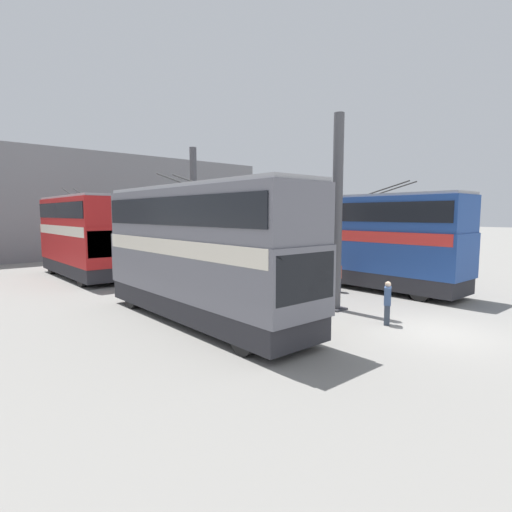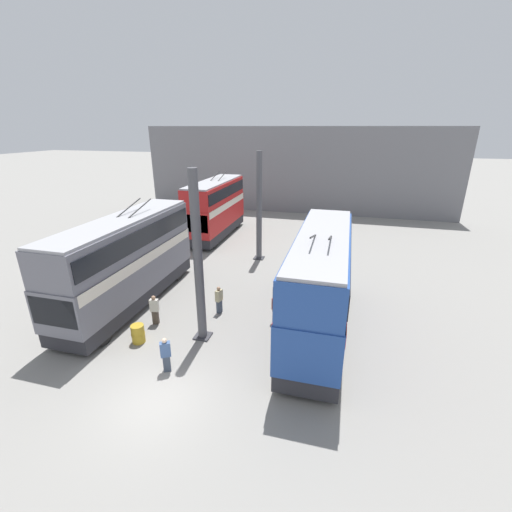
# 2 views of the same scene
# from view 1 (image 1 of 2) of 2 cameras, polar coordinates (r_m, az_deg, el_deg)

# --- Properties ---
(ground_plane) EXTENTS (240.00, 240.00, 0.00)m
(ground_plane) POSITION_cam_1_polar(r_m,az_deg,el_deg) (15.07, 24.42, -9.90)
(ground_plane) COLOR gray
(depot_back_wall) EXTENTS (0.50, 36.00, 9.63)m
(depot_back_wall) POSITION_cam_1_polar(r_m,az_deg,el_deg) (39.39, -21.30, 6.83)
(depot_back_wall) COLOR slate
(depot_back_wall) RESTS_ON ground_plane
(support_column_near) EXTENTS (0.76, 0.76, 8.01)m
(support_column_near) POSITION_cam_1_polar(r_m,az_deg,el_deg) (16.76, 11.51, 5.53)
(support_column_near) COLOR #4C4C51
(support_column_near) RESTS_ON ground_plane
(support_column_far) EXTENTS (0.76, 0.76, 8.01)m
(support_column_far) POSITION_cam_1_polar(r_m,az_deg,el_deg) (25.01, -8.85, 5.71)
(support_column_far) COLOR #4C4C51
(support_column_far) RESTS_ON ground_plane
(bus_left_far) EXTENTS (10.34, 2.54, 5.61)m
(bus_left_far) POSITION_cam_1_polar(r_m,az_deg,el_deg) (22.28, 15.65, 2.84)
(bus_left_far) COLOR black
(bus_left_far) RESTS_ON ground_plane
(bus_right_mid) EXTENTS (10.52, 2.54, 5.64)m
(bus_right_mid) POSITION_cam_1_polar(r_m,az_deg,el_deg) (14.76, -8.05, 1.54)
(bus_right_mid) COLOR black
(bus_right_mid) RESTS_ON ground_plane
(bus_right_far) EXTENTS (9.31, 2.54, 5.70)m
(bus_right_far) POSITION_cam_1_polar(r_m,az_deg,el_deg) (27.06, -23.71, 3.21)
(bus_right_far) COLOR black
(bus_right_far) RESTS_ON ground_plane
(person_by_left_row) EXTENTS (0.47, 0.46, 1.59)m
(person_by_left_row) POSITION_cam_1_polar(r_m,az_deg,el_deg) (20.87, 11.72, -2.81)
(person_by_left_row) COLOR #384251
(person_by_left_row) RESTS_ON ground_plane
(person_aisle_midway) EXTENTS (0.47, 0.34, 1.55)m
(person_aisle_midway) POSITION_cam_1_polar(r_m,az_deg,el_deg) (18.57, 5.34, -3.86)
(person_aisle_midway) COLOR #384251
(person_aisle_midway) RESTS_ON ground_plane
(person_aisle_foreground) EXTENTS (0.42, 0.48, 1.59)m
(person_aisle_foreground) POSITION_cam_1_polar(r_m,az_deg,el_deg) (15.21, 18.26, -6.27)
(person_aisle_foreground) COLOR #384251
(person_aisle_foreground) RESTS_ON ground_plane
(person_by_right_row) EXTENTS (0.31, 0.46, 1.61)m
(person_by_right_row) POSITION_cam_1_polar(r_m,az_deg,el_deg) (15.30, 3.34, -5.86)
(person_by_right_row) COLOR #473D33
(person_by_right_row) RESTS_ON ground_plane
(oil_drum) EXTENTS (0.64, 0.64, 0.90)m
(oil_drum) POSITION_cam_1_polar(r_m,az_deg,el_deg) (14.32, 8.12, -8.37)
(oil_drum) COLOR #B28E23
(oil_drum) RESTS_ON ground_plane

